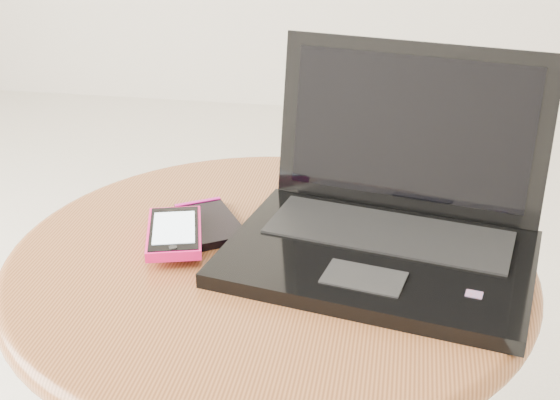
# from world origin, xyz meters

# --- Properties ---
(table) EXTENTS (0.62, 0.62, 0.49)m
(table) POSITION_xyz_m (0.09, -0.00, 0.38)
(table) COLOR #512E16
(table) RESTS_ON ground
(laptop) EXTENTS (0.38, 0.33, 0.22)m
(laptop) POSITION_xyz_m (0.22, 0.03, 0.53)
(laptop) COLOR black
(laptop) RESTS_ON table
(phone_black) EXTENTS (0.11, 0.13, 0.01)m
(phone_black) POSITION_xyz_m (0.01, 0.05, 0.49)
(phone_black) COLOR black
(phone_black) RESTS_ON table
(phone_pink) EXTENTS (0.09, 0.13, 0.01)m
(phone_pink) POSITION_xyz_m (-0.02, -0.01, 0.51)
(phone_pink) COLOR #EF156B
(phone_pink) RESTS_ON phone_black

